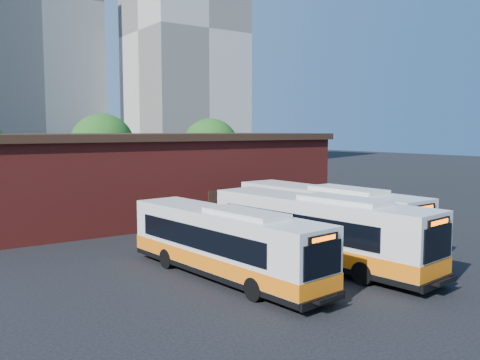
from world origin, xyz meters
TOP-DOWN VIEW (x-y plane):
  - ground at (0.00, 0.00)m, footprint 220.00×220.00m
  - bus_midwest at (-3.73, 2.43)m, footprint 3.61×12.03m
  - bus_mideast at (1.31, 1.72)m, footprint 4.23×13.06m
  - bus_east at (4.50, 4.41)m, footprint 3.32×13.04m
  - transit_worker at (2.50, -1.77)m, footprint 0.59×0.75m
  - depot_building at (0.00, 20.00)m, footprint 28.60×12.60m
  - tree_mid at (2.00, 34.00)m, footprint 6.56×6.56m
  - tree_east at (13.00, 31.00)m, footprint 6.24×6.24m
  - tower_center at (7.00, 86.00)m, footprint 22.00×20.00m
  - tower_right at (30.00, 68.00)m, footprint 18.00×18.00m

SIDE VIEW (x-z plane):
  - ground at x=0.00m, z-range 0.00..0.00m
  - transit_worker at x=2.50m, z-range 0.00..1.80m
  - bus_midwest at x=-3.73m, z-range -0.15..3.09m
  - bus_mideast at x=1.31m, z-range -0.16..3.35m
  - bus_east at x=4.50m, z-range -0.16..3.36m
  - depot_building at x=0.00m, z-range 0.06..6.46m
  - tree_east at x=13.00m, z-range 0.85..8.81m
  - tree_mid at x=2.00m, z-range 0.90..9.26m
  - tower_right at x=30.00m, z-range -0.26..48.94m
  - tower_center at x=7.00m, z-range -0.26..60.94m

